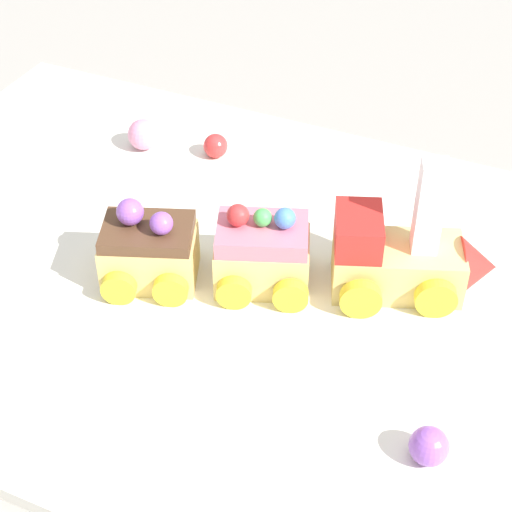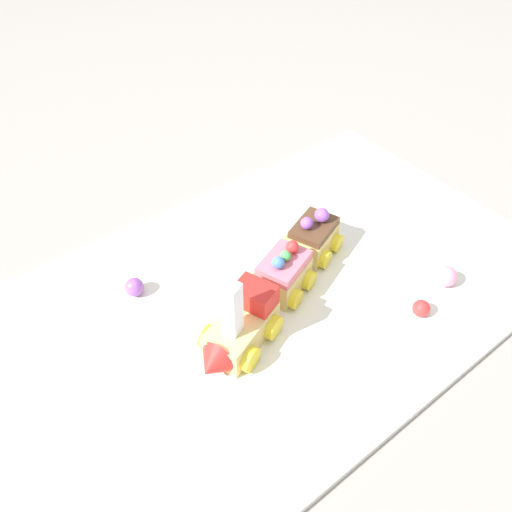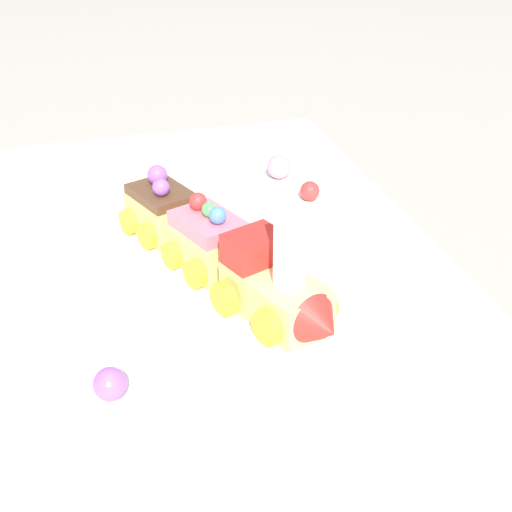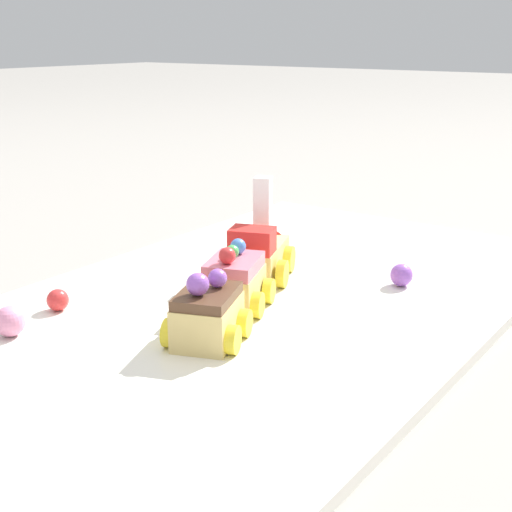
{
  "view_description": "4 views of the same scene",
  "coord_description": "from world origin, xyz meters",
  "px_view_note": "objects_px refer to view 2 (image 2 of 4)",
  "views": [
    {
      "loc": [
        0.17,
        -0.46,
        0.46
      ],
      "look_at": [
        -0.02,
        -0.04,
        0.08
      ],
      "focal_mm": 60.0,
      "sensor_mm": 36.0,
      "label": 1
    },
    {
      "loc": [
        0.28,
        0.35,
        0.52
      ],
      "look_at": [
        -0.01,
        -0.03,
        0.06
      ],
      "focal_mm": 35.0,
      "sensor_mm": 36.0,
      "label": 2
    },
    {
      "loc": [
        0.55,
        -0.12,
        0.37
      ],
      "look_at": [
        0.03,
        0.03,
        0.06
      ],
      "focal_mm": 50.0,
      "sensor_mm": 36.0,
      "label": 3
    },
    {
      "loc": [
        -0.58,
        -0.42,
        0.29
      ],
      "look_at": [
        0.05,
        0.03,
        0.04
      ],
      "focal_mm": 50.0,
      "sensor_mm": 36.0,
      "label": 4
    }
  ],
  "objects_px": {
    "gumball_purple": "(134,287)",
    "gumball_red": "(421,308)",
    "cake_car_chocolate": "(313,237)",
    "gumball_pink": "(446,276)",
    "cake_car_strawberry": "(283,274)",
    "cake_train_locomotive": "(238,330)"
  },
  "relations": [
    {
      "from": "gumball_red",
      "to": "gumball_pink",
      "type": "bearing_deg",
      "value": -167.49
    },
    {
      "from": "cake_train_locomotive",
      "to": "gumball_red",
      "type": "height_order",
      "value": "cake_train_locomotive"
    },
    {
      "from": "cake_car_strawberry",
      "to": "cake_car_chocolate",
      "type": "distance_m",
      "value": 0.09
    },
    {
      "from": "cake_car_chocolate",
      "to": "cake_train_locomotive",
      "type": "bearing_deg",
      "value": -0.01
    },
    {
      "from": "gumball_pink",
      "to": "cake_car_strawberry",
      "type": "bearing_deg",
      "value": -35.39
    },
    {
      "from": "cake_train_locomotive",
      "to": "cake_car_chocolate",
      "type": "bearing_deg",
      "value": 179.99
    },
    {
      "from": "cake_train_locomotive",
      "to": "gumball_red",
      "type": "relative_size",
      "value": 5.84
    },
    {
      "from": "gumball_pink",
      "to": "gumball_red",
      "type": "distance_m",
      "value": 0.07
    },
    {
      "from": "cake_car_strawberry",
      "to": "gumball_purple",
      "type": "xyz_separation_m",
      "value": [
        0.17,
        -0.11,
        -0.01
      ]
    },
    {
      "from": "cake_car_strawberry",
      "to": "gumball_red",
      "type": "height_order",
      "value": "cake_car_strawberry"
    },
    {
      "from": "cake_car_chocolate",
      "to": "gumball_red",
      "type": "bearing_deg",
      "value": 78.74
    },
    {
      "from": "gumball_red",
      "to": "cake_train_locomotive",
      "type": "bearing_deg",
      "value": -25.81
    },
    {
      "from": "cake_car_chocolate",
      "to": "gumball_pink",
      "type": "height_order",
      "value": "cake_car_chocolate"
    },
    {
      "from": "gumball_purple",
      "to": "gumball_pink",
      "type": "bearing_deg",
      "value": 145.11
    },
    {
      "from": "cake_car_strawberry",
      "to": "gumball_purple",
      "type": "distance_m",
      "value": 0.2
    },
    {
      "from": "cake_car_strawberry",
      "to": "gumball_pink",
      "type": "height_order",
      "value": "cake_car_strawberry"
    },
    {
      "from": "gumball_purple",
      "to": "gumball_red",
      "type": "relative_size",
      "value": 1.12
    },
    {
      "from": "gumball_purple",
      "to": "gumball_red",
      "type": "distance_m",
      "value": 0.38
    },
    {
      "from": "cake_car_chocolate",
      "to": "gumball_pink",
      "type": "bearing_deg",
      "value": 100.72
    },
    {
      "from": "cake_car_strawberry",
      "to": "gumball_pink",
      "type": "relative_size",
      "value": 2.99
    },
    {
      "from": "cake_train_locomotive",
      "to": "cake_car_chocolate",
      "type": "height_order",
      "value": "cake_train_locomotive"
    },
    {
      "from": "cake_train_locomotive",
      "to": "cake_car_strawberry",
      "type": "distance_m",
      "value": 0.11
    }
  ]
}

